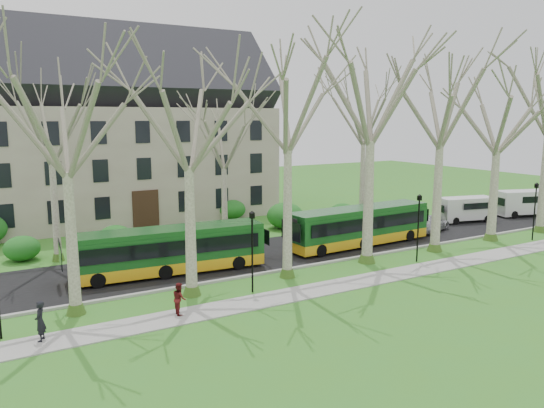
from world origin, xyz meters
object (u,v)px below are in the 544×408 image
(bus_lead, at_px, (170,250))
(bus_follow, at_px, (359,226))
(pedestrian_b, at_px, (179,298))
(van_b, at_px, (525,203))
(pedestrian_a, at_px, (40,321))
(sedan, at_px, (429,223))
(van_a, at_px, (466,210))

(bus_lead, xyz_separation_m, bus_follow, (14.15, -0.20, 0.03))
(bus_follow, xyz_separation_m, pedestrian_b, (-16.00, -6.38, -0.67))
(van_b, relative_size, pedestrian_a, 3.21)
(bus_lead, distance_m, sedan, 22.11)
(bus_lead, xyz_separation_m, pedestrian_b, (-1.85, -6.58, -0.64))
(bus_lead, height_order, pedestrian_b, bus_lead)
(pedestrian_a, xyz_separation_m, pedestrian_b, (6.03, -0.02, -0.09))
(sedan, relative_size, van_a, 0.92)
(bus_follow, relative_size, pedestrian_a, 6.74)
(sedan, bearing_deg, van_a, -97.86)
(sedan, relative_size, pedestrian_b, 3.02)
(pedestrian_a, bearing_deg, bus_follow, 129.33)
(sedan, distance_m, van_a, 5.91)
(bus_lead, xyz_separation_m, van_a, (27.85, 1.88, -0.32))
(bus_follow, height_order, sedan, bus_follow)
(van_a, relative_size, van_b, 0.91)
(sedan, height_order, pedestrian_b, pedestrian_b)
(bus_lead, distance_m, van_a, 27.92)
(van_a, distance_m, pedestrian_a, 36.72)
(van_b, bearing_deg, van_a, -168.82)
(van_a, xyz_separation_m, van_b, (7.04, -0.87, 0.10))
(pedestrian_a, bearing_deg, pedestrian_b, 113.05)
(van_b, bearing_deg, bus_follow, -158.42)
(bus_follow, bearing_deg, bus_lead, 176.61)
(sedan, relative_size, van_b, 0.84)
(bus_follow, height_order, van_b, bus_follow)
(sedan, bearing_deg, bus_lead, 71.73)
(bus_follow, bearing_deg, van_b, 0.74)
(pedestrian_b, bearing_deg, sedan, -68.04)
(bus_lead, xyz_separation_m, pedestrian_a, (-7.88, -6.56, -0.55))
(bus_lead, xyz_separation_m, van_b, (34.90, 1.01, -0.21))
(bus_follow, bearing_deg, sedan, 3.49)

